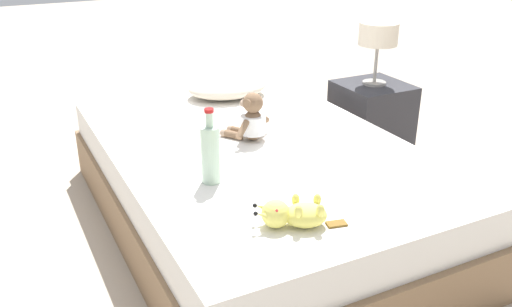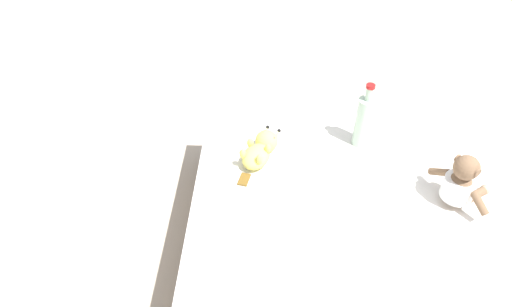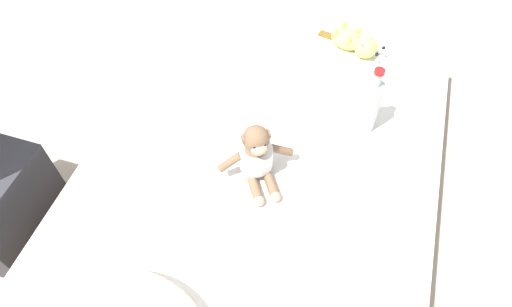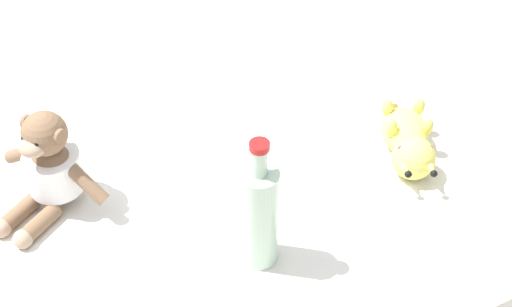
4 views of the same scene
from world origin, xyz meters
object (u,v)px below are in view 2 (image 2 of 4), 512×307
object	(u,v)px
bed	(427,235)
plush_monkey	(462,184)
glass_bottle	(364,121)
plush_yellow_creature	(261,150)

from	to	relation	value
bed	plush_monkey	bearing A→B (deg)	87.52
glass_bottle	plush_yellow_creature	bearing A→B (deg)	-75.02
bed	plush_monkey	world-z (taller)	plush_monkey
bed	plush_monkey	size ratio (longest dim) A/B	7.94
bed	glass_bottle	xyz separation A→B (m)	(-0.34, -0.28, 0.34)
plush_yellow_creature	plush_monkey	bearing A→B (deg)	74.00
bed	glass_bottle	world-z (taller)	glass_bottle
plush_yellow_creature	glass_bottle	bearing A→B (deg)	104.98
plush_monkey	plush_yellow_creature	distance (m)	0.81
plush_monkey	plush_yellow_creature	xyz separation A→B (m)	(-0.22, -0.78, -0.05)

